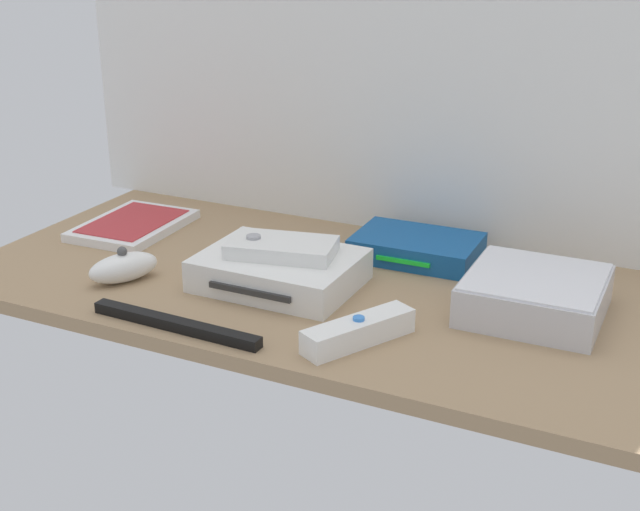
{
  "coord_description": "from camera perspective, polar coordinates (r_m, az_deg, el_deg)",
  "views": [
    {
      "loc": [
        48.96,
        -100.63,
        47.91
      ],
      "look_at": [
        0.0,
        0.0,
        4.0
      ],
      "focal_mm": 49.32,
      "sensor_mm": 36.0,
      "label": 1
    }
  ],
  "objects": [
    {
      "name": "game_console",
      "position": [
        1.2,
        -2.64,
        -0.95
      ],
      "size": [
        21.02,
        16.52,
        4.4
      ],
      "rotation": [
        0.0,
        0.0,
        0.0
      ],
      "color": "white",
      "rests_on": "ground_plane"
    },
    {
      "name": "remote_nunchuk",
      "position": [
        1.24,
        -12.63,
        -0.76
      ],
      "size": [
        8.6,
        10.89,
        5.1
      ],
      "rotation": [
        0.0,
        0.0,
        -0.49
      ],
      "color": "white",
      "rests_on": "ground_plane"
    },
    {
      "name": "game_case",
      "position": [
        1.45,
        -12.03,
        1.94
      ],
      "size": [
        14.32,
        19.51,
        1.56
      ],
      "rotation": [
        0.0,
        0.0,
        0.04
      ],
      "color": "white",
      "rests_on": "ground_plane"
    },
    {
      "name": "back_wall",
      "position": [
        1.35,
        4.71,
        14.61
      ],
      "size": [
        110.0,
        1.2,
        64.0
      ],
      "primitive_type": "cube",
      "color": "white",
      "rests_on": "ground"
    },
    {
      "name": "sensor_bar",
      "position": [
        1.1,
        -9.37,
        -4.42
      ],
      "size": [
        24.04,
        2.45,
        1.4
      ],
      "primitive_type": "cube",
      "rotation": [
        0.0,
        0.0,
        -0.03
      ],
      "color": "black",
      "rests_on": "ground_plane"
    },
    {
      "name": "ground_plane",
      "position": [
        1.22,
        0.0,
        -2.18
      ],
      "size": [
        100.0,
        48.0,
        2.0
      ],
      "primitive_type": "cube",
      "color": "#9E7F5B",
      "rests_on": "ground"
    },
    {
      "name": "remote_classic_pad",
      "position": [
        1.19,
        -2.51,
        0.53
      ],
      "size": [
        15.76,
        10.85,
        2.4
      ],
      "rotation": [
        0.0,
        0.0,
        0.21
      ],
      "color": "white",
      "rests_on": "game_console"
    },
    {
      "name": "mini_computer",
      "position": [
        1.15,
        13.76,
        -2.5
      ],
      "size": [
        17.28,
        17.28,
        5.3
      ],
      "rotation": [
        0.0,
        0.0,
        0.02
      ],
      "color": "silver",
      "rests_on": "ground_plane"
    },
    {
      "name": "network_router",
      "position": [
        1.3,
        6.3,
        0.53
      ],
      "size": [
        18.28,
        12.71,
        3.4
      ],
      "rotation": [
        0.0,
        0.0,
        0.02
      ],
      "color": "#145193",
      "rests_on": "ground_plane"
    },
    {
      "name": "remote_wand",
      "position": [
        1.05,
        2.51,
        -4.94
      ],
      "size": [
        10.12,
        14.76,
        3.4
      ],
      "rotation": [
        0.0,
        0.0,
        -0.49
      ],
      "color": "white",
      "rests_on": "ground_plane"
    }
  ]
}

